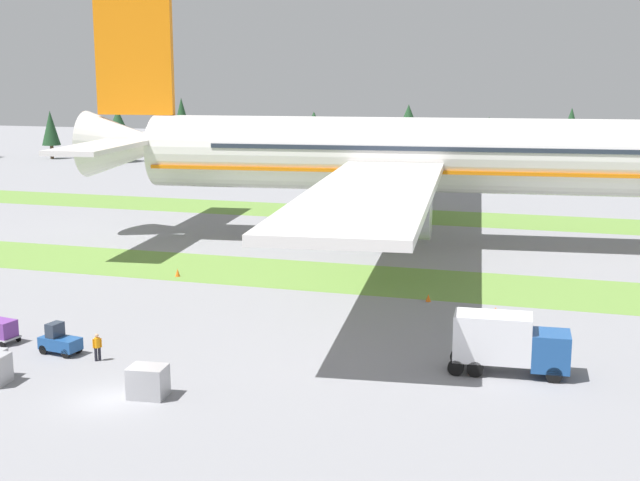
# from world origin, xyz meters

# --- Properties ---
(ground_plane) EXTENTS (400.00, 400.00, 0.00)m
(ground_plane) POSITION_xyz_m (0.00, 0.00, 0.00)
(ground_plane) COLOR gray
(grass_strip_near) EXTENTS (320.00, 10.72, 0.01)m
(grass_strip_near) POSITION_xyz_m (0.00, 31.25, 0.00)
(grass_strip_near) COLOR olive
(grass_strip_near) RESTS_ON ground
(grass_strip_far) EXTENTS (320.00, 10.72, 0.01)m
(grass_strip_far) POSITION_xyz_m (0.00, 64.68, 0.00)
(grass_strip_far) COLOR olive
(grass_strip_far) RESTS_ON ground
(airliner) EXTENTS (70.43, 86.99, 25.69)m
(airliner) POSITION_xyz_m (7.54, 47.73, 9.21)
(airliner) COLOR silver
(airliner) RESTS_ON ground
(baggage_tug) EXTENTS (2.77, 1.70, 1.97)m
(baggage_tug) POSITION_xyz_m (-7.08, 6.24, 0.81)
(baggage_tug) COLOR #1E4C8E
(baggage_tug) RESTS_ON ground
(cargo_dolly_lead) EXTENTS (2.41, 1.83, 1.55)m
(cargo_dolly_lead) POSITION_xyz_m (-12.04, 7.03, 0.92)
(cargo_dolly_lead) COLOR #A3A3A8
(cargo_dolly_lead) RESTS_ON ground
(catering_truck) EXTENTS (7.10, 2.80, 3.58)m
(catering_truck) POSITION_xyz_m (20.37, 10.64, 1.95)
(catering_truck) COLOR #1E4C8E
(catering_truck) RESTS_ON ground
(ground_crew_marshaller) EXTENTS (0.46, 0.38, 1.74)m
(ground_crew_marshaller) POSITION_xyz_m (-4.03, 5.69, 0.95)
(ground_crew_marshaller) COLOR black
(ground_crew_marshaller) RESTS_ON ground
(uld_container_3) EXTENTS (2.15, 1.80, 1.75)m
(uld_container_3) POSITION_xyz_m (1.83, 1.13, 0.87)
(uld_container_3) COLOR #A3A3A8
(uld_container_3) RESTS_ON ground
(taxiway_marker_0) EXTENTS (0.44, 0.44, 0.67)m
(taxiway_marker_0) POSITION_xyz_m (-9.20, 27.51, 0.33)
(taxiway_marker_0) COLOR orange
(taxiway_marker_0) RESTS_ON ground
(taxiway_marker_1) EXTENTS (0.44, 0.44, 0.56)m
(taxiway_marker_1) POSITION_xyz_m (13.10, 25.54, 0.28)
(taxiway_marker_1) COLOR orange
(taxiway_marker_1) RESTS_ON ground
(taxiway_marker_2) EXTENTS (0.44, 0.44, 0.51)m
(taxiway_marker_2) POSITION_xyz_m (18.45, 23.46, 0.25)
(taxiway_marker_2) COLOR orange
(taxiway_marker_2) RESTS_ON ground
(distant_tree_line) EXTENTS (189.42, 10.61, 12.66)m
(distant_tree_line) POSITION_xyz_m (-2.15, 111.44, 7.12)
(distant_tree_line) COLOR #4C3823
(distant_tree_line) RESTS_ON ground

